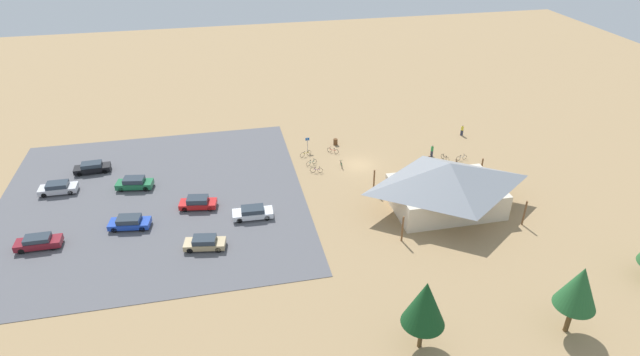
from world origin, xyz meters
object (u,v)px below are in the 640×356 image
object	(u,v)px
bicycle_red_yard_front	(506,176)
car_blue_far_end	(130,222)
lot_sign	(307,142)
bicycle_red_edge_north	(333,151)
bicycle_green_by_bin	(341,165)
bicycle_black_edge_south	(445,158)
bicycle_white_near_sign	(489,180)
visitor_near_lot	(429,161)
car_silver_back_corner	(58,188)
pine_far_east	(579,287)
car_black_end_stall	(92,167)
bicycle_teal_back_row	(311,163)
bicycle_yellow_front_row	(306,154)
bicycle_orange_yard_right	(457,163)
car_red_front_row	(198,203)
bicycle_purple_yard_center	(316,170)
car_tan_inner_stall	(205,243)
trash_bin	(335,142)
bicycle_silver_trailside	(461,158)
visitor_crossing_yard	(462,130)
car_maroon_near_entry	(38,242)
pine_far_west	(425,303)
bicycle_yellow_mid_cluster	(503,185)
bike_pavilion	(447,183)
visitor_by_pavilion	(432,150)
car_white_mid_lot	(253,213)
car_green_second_row	(134,183)

from	to	relation	value
bicycle_red_yard_front	car_blue_far_end	bearing A→B (deg)	1.54
lot_sign	bicycle_red_edge_north	size ratio (longest dim) A/B	1.56
bicycle_green_by_bin	bicycle_black_edge_south	bearing A→B (deg)	175.70
bicycle_white_near_sign	visitor_near_lot	world-z (taller)	visitor_near_lot
bicycle_black_edge_south	car_silver_back_corner	size ratio (longest dim) A/B	0.35
bicycle_red_yard_front	pine_far_east	bearing A→B (deg)	71.51
car_black_end_stall	bicycle_green_by_bin	bearing A→B (deg)	170.53
lot_sign	bicycle_teal_back_row	bearing A→B (deg)	86.68
car_black_end_stall	bicycle_yellow_front_row	bearing A→B (deg)	177.20
car_blue_far_end	bicycle_yellow_front_row	bearing A→B (deg)	-150.20
bicycle_orange_yard_right	car_silver_back_corner	bearing A→B (deg)	-4.13
car_blue_far_end	car_red_front_row	size ratio (longest dim) A/B	1.04
bicycle_purple_yard_center	car_tan_inner_stall	xyz separation A→B (m)	(14.57, 13.25, 0.33)
trash_bin	bicycle_silver_trailside	distance (m)	17.70
trash_bin	bicycle_green_by_bin	size ratio (longest dim) A/B	0.53
visitor_crossing_yard	bicycle_teal_back_row	bearing A→B (deg)	10.36
bicycle_teal_back_row	car_silver_back_corner	bearing A→B (deg)	1.04
pine_far_east	bicycle_yellow_front_row	xyz separation A→B (m)	(15.67, -36.03, -4.46)
bicycle_teal_back_row	car_maroon_near_entry	distance (m)	33.34
bicycle_silver_trailside	bicycle_orange_yard_right	distance (m)	1.85
car_silver_back_corner	bicycle_silver_trailside	bearing A→B (deg)	177.40
pine_far_west	bicycle_yellow_mid_cluster	distance (m)	29.52
bicycle_silver_trailside	bike_pavilion	bearing A→B (deg)	55.77
bicycle_red_edge_north	car_maroon_near_entry	world-z (taller)	car_maroon_near_entry
bicycle_red_edge_north	car_red_front_row	bearing A→B (deg)	29.14
bicycle_black_edge_south	bicycle_yellow_front_row	world-z (taller)	bicycle_yellow_front_row
bicycle_yellow_mid_cluster	visitor_by_pavilion	size ratio (longest dim) A/B	0.95
bicycle_purple_yard_center	bicycle_yellow_mid_cluster	bearing A→B (deg)	158.75
bicycle_purple_yard_center	bicycle_green_by_bin	distance (m)	3.66
car_white_mid_lot	car_black_end_stall	distance (m)	24.47
visitor_crossing_yard	car_maroon_near_entry	bearing A→B (deg)	16.30
visitor_near_lot	bicycle_white_near_sign	bearing A→B (deg)	137.91
bicycle_yellow_front_row	visitor_near_lot	distance (m)	16.73
trash_bin	bicycle_purple_yard_center	distance (m)	8.62
lot_sign	car_maroon_near_entry	size ratio (longest dim) A/B	0.49
bicycle_red_edge_north	bicycle_green_by_bin	xyz separation A→B (m)	(-0.18, 4.18, -0.01)
car_green_second_row	car_red_front_row	bearing A→B (deg)	141.20
bicycle_yellow_front_row	car_black_end_stall	distance (m)	28.09
pine_far_west	bicycle_red_yard_front	xyz separation A→B (m)	(-21.05, -23.64, -4.39)
car_green_second_row	pine_far_west	bearing A→B (deg)	129.06
bicycle_green_by_bin	car_red_front_row	world-z (taller)	car_red_front_row
bicycle_yellow_front_row	car_green_second_row	xyz separation A→B (m)	(22.28, 4.03, 0.39)
trash_bin	car_green_second_row	xyz separation A→B (m)	(27.14, 6.65, 0.32)
car_silver_back_corner	pine_far_west	bearing A→B (deg)	137.03
lot_sign	car_white_mid_lot	xyz separation A→B (m)	(9.16, 14.91, -0.69)
bike_pavilion	bicycle_silver_trailside	world-z (taller)	bike_pavilion
bicycle_silver_trailside	visitor_near_lot	world-z (taller)	visitor_near_lot
lot_sign	car_tan_inner_stall	size ratio (longest dim) A/B	0.49
bicycle_purple_yard_center	car_red_front_row	world-z (taller)	car_red_front_row
bicycle_orange_yard_right	bicycle_silver_trailside	bearing A→B (deg)	-135.70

